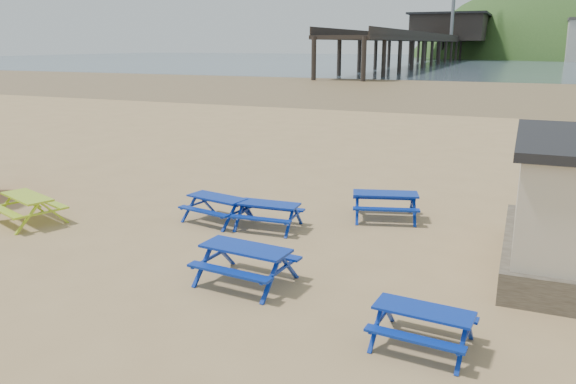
% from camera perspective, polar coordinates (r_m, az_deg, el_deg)
% --- Properties ---
extents(ground, '(400.00, 400.00, 0.00)m').
position_cam_1_polar(ground, '(15.53, -5.21, -4.55)').
color(ground, tan).
rests_on(ground, ground).
extents(wet_sand, '(400.00, 400.00, 0.00)m').
position_cam_1_polar(wet_sand, '(68.46, 17.12, 9.90)').
color(wet_sand, olive).
rests_on(wet_sand, ground).
extents(sea, '(400.00, 400.00, 0.00)m').
position_cam_1_polar(sea, '(183.12, 21.07, 12.28)').
color(sea, '#445662').
rests_on(sea, ground).
extents(picnic_table_blue_a, '(1.85, 1.53, 0.74)m').
position_cam_1_polar(picnic_table_blue_a, '(16.09, -2.02, -2.40)').
color(picnic_table_blue_a, '#072F95').
rests_on(picnic_table_blue_a, ground).
extents(picnic_table_blue_b, '(2.06, 1.79, 0.76)m').
position_cam_1_polar(picnic_table_blue_b, '(16.84, -7.20, -1.71)').
color(picnic_table_blue_b, '#072F95').
rests_on(picnic_table_blue_b, ground).
extents(picnic_table_blue_c, '(2.28, 2.03, 0.81)m').
position_cam_1_polar(picnic_table_blue_c, '(17.17, 9.82, -1.39)').
color(picnic_table_blue_c, '#072F95').
rests_on(picnic_table_blue_c, ground).
extents(picnic_table_blue_d, '(2.14, 1.80, 0.84)m').
position_cam_1_polar(picnic_table_blue_d, '(12.50, -4.31, -7.39)').
color(picnic_table_blue_d, '#072F95').
rests_on(picnic_table_blue_d, ground).
extents(picnic_table_blue_e, '(1.80, 1.50, 0.71)m').
position_cam_1_polar(picnic_table_blue_e, '(10.32, 13.51, -13.25)').
color(picnic_table_blue_e, '#072F95').
rests_on(picnic_table_blue_e, ground).
extents(picnic_table_yellow, '(2.38, 2.16, 0.82)m').
position_cam_1_polar(picnic_table_yellow, '(18.26, -24.87, -1.59)').
color(picnic_table_yellow, '#99C923').
rests_on(picnic_table_yellow, ground).
extents(pier, '(24.00, 220.00, 39.29)m').
position_cam_1_polar(pier, '(192.76, 15.82, 14.40)').
color(pier, black).
rests_on(pier, ground).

